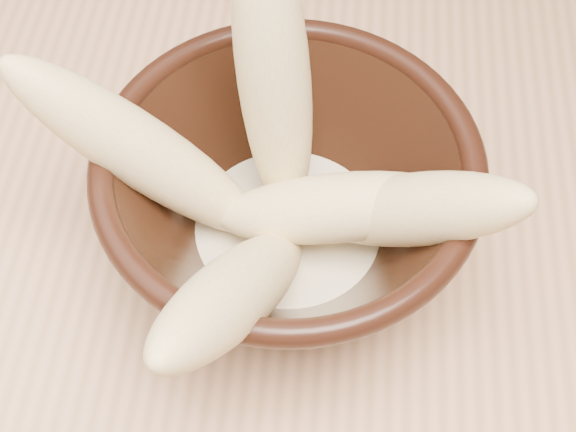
# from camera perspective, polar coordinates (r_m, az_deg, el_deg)

# --- Properties ---
(table) EXTENTS (1.20, 0.80, 0.75)m
(table) POSITION_cam_1_polar(r_m,az_deg,el_deg) (0.62, -12.57, -3.10)
(table) COLOR #E0A77B
(table) RESTS_ON ground
(bowl) EXTENTS (0.21, 0.21, 0.11)m
(bowl) POSITION_cam_1_polar(r_m,az_deg,el_deg) (0.46, 0.00, 0.67)
(bowl) COLOR black
(bowl) RESTS_ON table
(milk_puddle) EXTENTS (0.12, 0.12, 0.02)m
(milk_puddle) POSITION_cam_1_polar(r_m,az_deg,el_deg) (0.48, 0.00, -1.20)
(milk_puddle) COLOR beige
(milk_puddle) RESTS_ON bowl
(banana_upright) EXTENTS (0.07, 0.09, 0.19)m
(banana_upright) POSITION_cam_1_polar(r_m,az_deg,el_deg) (0.42, -0.99, 9.62)
(banana_upright) COLOR #D1B97B
(banana_upright) RESTS_ON bowl
(banana_left) EXTENTS (0.15, 0.05, 0.15)m
(banana_left) POSITION_cam_1_polar(r_m,az_deg,el_deg) (0.44, -10.21, 4.41)
(banana_left) COLOR #D1B97B
(banana_left) RESTS_ON bowl
(banana_right) EXTENTS (0.14, 0.10, 0.14)m
(banana_right) POSITION_cam_1_polar(r_m,az_deg,el_deg) (0.42, 8.47, 0.43)
(banana_right) COLOR #D1B97B
(banana_right) RESTS_ON bowl
(banana_across) EXTENTS (0.14, 0.04, 0.08)m
(banana_across) POSITION_cam_1_polar(r_m,az_deg,el_deg) (0.44, 3.32, 0.56)
(banana_across) COLOR #D1B97B
(banana_across) RESTS_ON bowl
(banana_front) EXTENTS (0.09, 0.16, 0.15)m
(banana_front) POSITION_cam_1_polar(r_m,az_deg,el_deg) (0.39, -3.72, -5.44)
(banana_front) COLOR #D1B97B
(banana_front) RESTS_ON bowl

